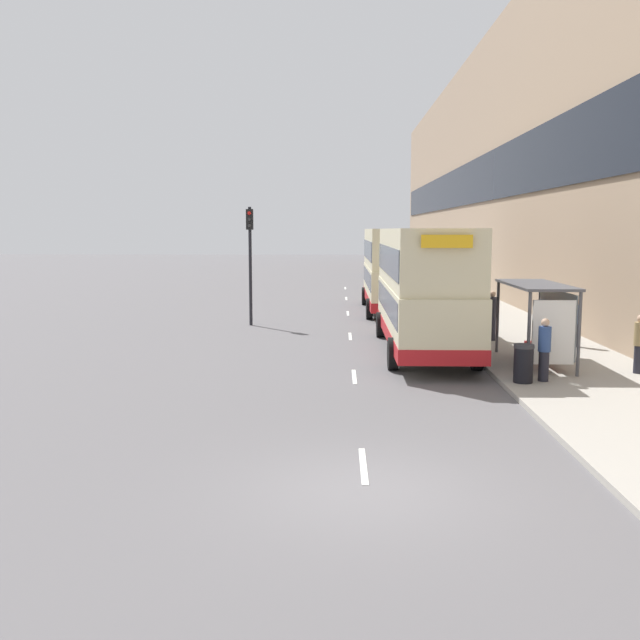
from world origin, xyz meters
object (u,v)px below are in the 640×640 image
(bus_shelter, at_px, (544,309))
(double_decker_bus_near, at_px, (424,287))
(pedestrian_1, at_px, (640,343))
(double_decker_bus_ahead, at_px, (392,268))
(litter_bin, at_px, (523,363))
(pedestrian_2, at_px, (544,349))
(car_0, at_px, (378,266))
(pedestrian_3, at_px, (492,315))
(pedestrian_at_shelter, at_px, (575,322))
(traffic_light_far_kerb, at_px, (250,247))

(bus_shelter, bearing_deg, double_decker_bus_near, 137.29)
(bus_shelter, height_order, pedestrian_1, bus_shelter)
(double_decker_bus_near, xyz_separation_m, double_decker_bus_ahead, (-0.20, 12.33, -0.00))
(double_decker_bus_near, relative_size, litter_bin, 9.86)
(pedestrian_2, relative_size, litter_bin, 1.65)
(double_decker_bus_near, height_order, car_0, double_decker_bus_near)
(bus_shelter, bearing_deg, pedestrian_3, 96.00)
(pedestrian_1, height_order, pedestrian_2, pedestrian_2)
(double_decker_bus_near, distance_m, litter_bin, 6.16)
(car_0, relative_size, pedestrian_3, 2.04)
(car_0, bearing_deg, pedestrian_2, -87.55)
(double_decker_bus_ahead, distance_m, pedestrian_at_shelter, 13.15)
(bus_shelter, relative_size, pedestrian_1, 2.47)
(bus_shelter, relative_size, pedestrian_3, 2.25)
(double_decker_bus_near, bearing_deg, bus_shelter, -42.71)
(traffic_light_far_kerb, bearing_deg, pedestrian_3, -27.36)
(double_decker_bus_ahead, height_order, pedestrian_2, double_decker_bus_ahead)
(bus_shelter, bearing_deg, pedestrian_at_shelter, 58.97)
(bus_shelter, xyz_separation_m, pedestrian_1, (2.44, -1.16, -0.87))
(car_0, height_order, pedestrian_2, pedestrian_2)
(double_decker_bus_ahead, relative_size, car_0, 2.67)
(double_decker_bus_near, bearing_deg, pedestrian_2, -63.46)
(pedestrian_3, height_order, litter_bin, pedestrian_3)
(pedestrian_3, bearing_deg, double_decker_bus_ahead, 105.89)
(pedestrian_2, bearing_deg, pedestrian_3, 89.18)
(pedestrian_at_shelter, bearing_deg, double_decker_bus_near, -174.54)
(traffic_light_far_kerb, bearing_deg, pedestrian_2, -51.98)
(litter_bin, bearing_deg, pedestrian_2, 18.61)
(pedestrian_at_shelter, height_order, traffic_light_far_kerb, traffic_light_far_kerb)
(pedestrian_3, bearing_deg, pedestrian_2, -90.82)
(double_decker_bus_near, height_order, pedestrian_at_shelter, double_decker_bus_near)
(double_decker_bus_ahead, relative_size, pedestrian_3, 5.45)
(double_decker_bus_ahead, relative_size, pedestrian_1, 5.97)
(pedestrian_at_shelter, xyz_separation_m, litter_bin, (-3.37, -6.09, -0.33))
(car_0, relative_size, pedestrian_1, 2.24)
(traffic_light_far_kerb, bearing_deg, pedestrian_1, -41.26)
(double_decker_bus_ahead, xyz_separation_m, traffic_light_far_kerb, (-6.68, -5.47, 1.23))
(pedestrian_3, bearing_deg, car_0, 93.04)
(pedestrian_1, distance_m, pedestrian_3, 6.74)
(pedestrian_3, bearing_deg, pedestrian_at_shelter, -26.77)
(double_decker_bus_near, relative_size, traffic_light_far_kerb, 1.97)
(double_decker_bus_ahead, distance_m, traffic_light_far_kerb, 8.72)
(double_decker_bus_near, bearing_deg, double_decker_bus_ahead, 90.92)
(bus_shelter, height_order, double_decker_bus_ahead, double_decker_bus_ahead)
(pedestrian_at_shelter, height_order, pedestrian_2, pedestrian_2)
(litter_bin, relative_size, traffic_light_far_kerb, 0.20)
(pedestrian_at_shelter, relative_size, pedestrian_2, 0.98)
(car_0, xyz_separation_m, pedestrian_1, (5.08, -46.10, 0.11))
(pedestrian_at_shelter, xyz_separation_m, traffic_light_far_kerb, (-12.32, 6.34, 2.51))
(pedestrian_1, xyz_separation_m, pedestrian_2, (-3.06, -1.16, 0.02))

